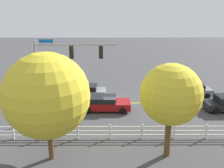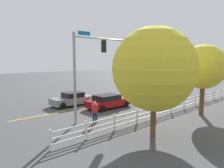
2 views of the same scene
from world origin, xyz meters
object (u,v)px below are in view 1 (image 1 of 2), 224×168
object	(u,v)px
tree_1	(171,95)
car_2	(86,91)
car_1	(191,90)
pedestrian	(54,114)
car_0	(105,103)
tree_2	(47,96)

from	to	relation	value
tree_1	car_2	bearing A→B (deg)	-60.46
car_1	car_2	distance (m)	11.34
tree_1	pedestrian	bearing A→B (deg)	-28.27
tree_1	car_0	bearing A→B (deg)	-61.17
car_2	car_0	bearing A→B (deg)	123.48
car_0	car_2	size ratio (longest dim) A/B	1.09
tree_1	tree_2	bearing A→B (deg)	2.27
car_0	tree_2	bearing A→B (deg)	-110.83
car_0	car_1	size ratio (longest dim) A/B	1.02
car_1	pedestrian	xyz separation A→B (m)	(13.40, 6.82, 0.24)
pedestrian	tree_1	world-z (taller)	tree_1
car_2	pedestrian	bearing A→B (deg)	75.02
car_1	tree_2	world-z (taller)	tree_2
pedestrian	car_0	bearing A→B (deg)	148.43
tree_1	tree_2	distance (m)	7.45
car_1	tree_2	distance (m)	17.43
car_1	tree_1	distance (m)	12.88
pedestrian	tree_1	xyz separation A→B (m)	(-8.33, 4.48, 3.28)
pedestrian	car_1	bearing A→B (deg)	138.58
pedestrian	tree_2	xyz separation A→B (m)	(-0.88, 4.77, 3.34)
car_2	pedestrian	distance (m)	6.90
pedestrian	car_2	bearing A→B (deg)	-175.80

